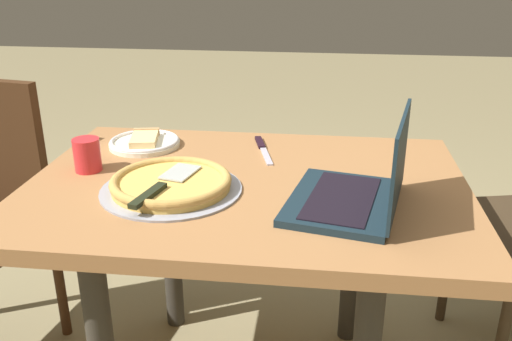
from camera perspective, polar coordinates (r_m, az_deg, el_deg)
name	(u,v)px	position (r m, az deg, el deg)	size (l,w,h in m)	color
dining_table	(247,214)	(1.51, -0.93, -4.52)	(1.16, 0.82, 0.71)	#98673C
laptop	(359,189)	(1.33, 10.56, -1.92)	(0.31, 0.37, 0.23)	#15252E
pizza_plate	(145,142)	(1.76, -11.38, 2.92)	(0.22, 0.22, 0.04)	white
pizza_tray	(171,184)	(1.42, -8.73, -1.34)	(0.36, 0.36, 0.04)	#9396A1
table_knife	(263,148)	(1.70, 0.70, 2.38)	(0.08, 0.23, 0.01)	#B6B0BE
drink_cup	(87,154)	(1.59, -16.97, 1.59)	(0.07, 0.07, 0.09)	red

